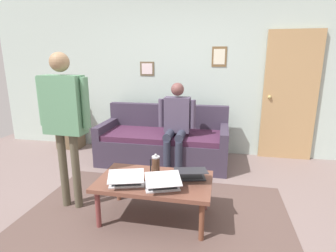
{
  "coord_description": "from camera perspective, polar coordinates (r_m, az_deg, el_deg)",
  "views": [
    {
      "loc": [
        -0.66,
        2.43,
        1.62
      ],
      "look_at": [
        -0.01,
        -0.75,
        0.8
      ],
      "focal_mm": 28.68,
      "sensor_mm": 36.0,
      "label": 1
    }
  ],
  "objects": [
    {
      "name": "french_press",
      "position": [
        2.82,
        -2.62,
        -8.39
      ],
      "size": [
        0.1,
        0.08,
        0.24
      ],
      "color": "#4C3323",
      "rests_on": "coffee_table"
    },
    {
      "name": "interior_door",
      "position": [
        4.7,
        24.45,
        5.65
      ],
      "size": [
        0.82,
        0.09,
        2.05
      ],
      "color": "tan",
      "rests_on": "ground_plane"
    },
    {
      "name": "person_seated",
      "position": [
        3.92,
        1.79,
        1.02
      ],
      "size": [
        0.55,
        0.51,
        1.28
      ],
      "color": "#2C2F40",
      "rests_on": "ground_plane"
    },
    {
      "name": "laptop_left",
      "position": [
        2.67,
        -8.81,
        -11.38
      ],
      "size": [
        0.4,
        0.37,
        0.14
      ],
      "color": "silver",
      "rests_on": "coffee_table"
    },
    {
      "name": "laptop_right",
      "position": [
        2.77,
        4.58,
        -10.18
      ],
      "size": [
        0.39,
        0.42,
        0.14
      ],
      "color": "#28282D",
      "rests_on": "coffee_table"
    },
    {
      "name": "laptop_center",
      "position": [
        2.58,
        -1.22,
        -12.16
      ],
      "size": [
        0.41,
        0.41,
        0.15
      ],
      "color": "silver",
      "rests_on": "coffee_table"
    },
    {
      "name": "area_rug",
      "position": [
        2.89,
        -3.29,
        -19.79
      ],
      "size": [
        2.77,
        2.06,
        0.01
      ],
      "primitive_type": "cube",
      "color": "brown",
      "rests_on": "ground_plane"
    },
    {
      "name": "couch",
      "position": [
        4.29,
        -0.91,
        -3.65
      ],
      "size": [
        1.99,
        0.87,
        0.88
      ],
      "color": "#392F41",
      "rests_on": "ground_plane"
    },
    {
      "name": "person_standing",
      "position": [
        2.98,
        -21.19,
        2.73
      ],
      "size": [
        0.59,
        0.2,
        1.68
      ],
      "color": "brown",
      "rests_on": "ground_plane"
    },
    {
      "name": "back_wall",
      "position": [
        4.69,
        3.47,
        10.86
      ],
      "size": [
        7.04,
        0.11,
        2.7
      ],
      "color": "#B5C8BF",
      "rests_on": "ground_plane"
    },
    {
      "name": "coffee_table",
      "position": [
        2.79,
        -2.88,
        -12.11
      ],
      "size": [
        1.15,
        0.67,
        0.43
      ],
      "color": "brown",
      "rests_on": "ground_plane"
    },
    {
      "name": "flower_vase",
      "position": [
        5.16,
        -20.66,
        6.12
      ],
      "size": [
        0.09,
        0.08,
        0.39
      ],
      "color": "#304D8C",
      "rests_on": "side_shelf"
    },
    {
      "name": "ground_plane",
      "position": [
        3.0,
        -3.2,
        -18.57
      ],
      "size": [
        7.68,
        7.68,
        0.0
      ],
      "primitive_type": "plane",
      "color": "slate"
    },
    {
      "name": "side_shelf",
      "position": [
        5.26,
        -20.17,
        0.04
      ],
      "size": [
        0.42,
        0.32,
        0.83
      ],
      "color": "brown",
      "rests_on": "ground_plane"
    }
  ]
}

